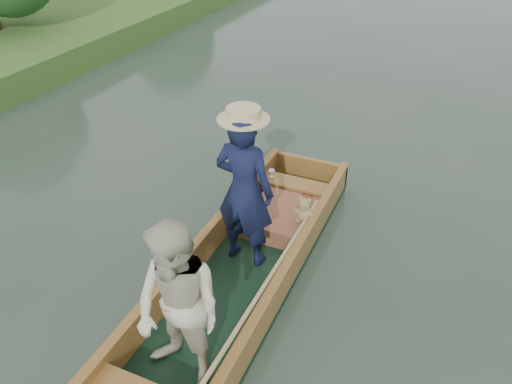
% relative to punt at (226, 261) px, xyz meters
% --- Properties ---
extents(ground, '(120.00, 120.00, 0.00)m').
position_rel_punt_xyz_m(ground, '(-0.02, 0.17, -0.61)').
color(ground, '#283D30').
rests_on(ground, ground).
extents(punt, '(1.12, 5.00, 1.90)m').
position_rel_punt_xyz_m(punt, '(0.00, 0.00, 0.00)').
color(punt, black).
rests_on(punt, ground).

